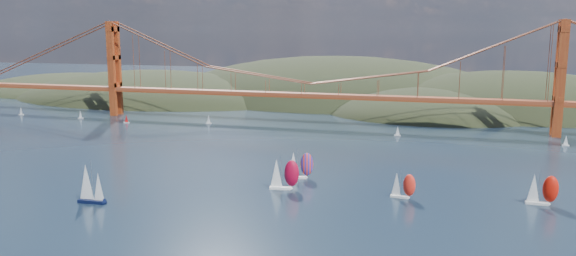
# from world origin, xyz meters

# --- Properties ---
(ground) EXTENTS (1200.00, 1200.00, 0.00)m
(ground) POSITION_xyz_m (0.00, 0.00, 0.00)
(ground) COLOR black
(ground) RESTS_ON ground
(headlands) EXTENTS (725.00, 225.00, 96.00)m
(headlands) POSITION_xyz_m (44.95, 278.29, -12.46)
(headlands) COLOR black
(headlands) RESTS_ON ground
(bridge) EXTENTS (552.00, 12.00, 55.00)m
(bridge) POSITION_xyz_m (-1.75, 180.00, 32.23)
(bridge) COLOR #964021
(bridge) RESTS_ON ground
(sloop_navy) EXTENTS (8.39, 4.85, 12.91)m
(sloop_navy) POSITION_xyz_m (-28.85, 27.01, 5.70)
(sloop_navy) COLOR black
(sloop_navy) RESTS_ON ground
(racer_0) EXTENTS (9.68, 4.83, 10.89)m
(racer_0) POSITION_xyz_m (21.53, 56.69, 5.14)
(racer_0) COLOR white
(racer_0) RESTS_ON ground
(racer_1) EXTENTS (7.62, 3.52, 8.62)m
(racer_1) POSITION_xyz_m (58.72, 57.89, 4.07)
(racer_1) COLOR white
(racer_1) RESTS_ON ground
(racer_2) EXTENTS (8.75, 3.55, 10.07)m
(racer_2) POSITION_xyz_m (98.06, 62.55, 4.76)
(racer_2) COLOR silver
(racer_2) RESTS_ON ground
(racer_rwb) EXTENTS (9.11, 5.43, 10.21)m
(racer_rwb) POSITION_xyz_m (23.01, 70.85, 4.83)
(racer_rwb) COLOR silver
(racer_rwb) RESTS_ON ground
(distant_boat_0) EXTENTS (3.00, 2.00, 4.70)m
(distant_boat_0) POSITION_xyz_m (-174.64, 163.48, 2.41)
(distant_boat_0) COLOR silver
(distant_boat_0) RESTS_ON ground
(distant_boat_1) EXTENTS (3.00, 2.00, 4.70)m
(distant_boat_1) POSITION_xyz_m (-131.90, 161.67, 2.41)
(distant_boat_1) COLOR silver
(distant_boat_1) RESTS_ON ground
(distant_boat_2) EXTENTS (3.00, 2.00, 4.70)m
(distant_boat_2) POSITION_xyz_m (-98.11, 155.65, 2.41)
(distant_boat_2) COLOR silver
(distant_boat_2) RESTS_ON ground
(distant_boat_3) EXTENTS (3.00, 2.00, 4.70)m
(distant_boat_3) POSITION_xyz_m (-54.03, 165.99, 2.41)
(distant_boat_3) COLOR silver
(distant_boat_3) RESTS_ON ground
(distant_boat_4) EXTENTS (3.00, 2.00, 4.70)m
(distant_boat_4) POSITION_xyz_m (120.64, 156.50, 2.41)
(distant_boat_4) COLOR silver
(distant_boat_4) RESTS_ON ground
(distant_boat_8) EXTENTS (3.00, 2.00, 4.70)m
(distant_boat_8) POSITION_xyz_m (47.55, 159.30, 2.41)
(distant_boat_8) COLOR silver
(distant_boat_8) RESTS_ON ground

